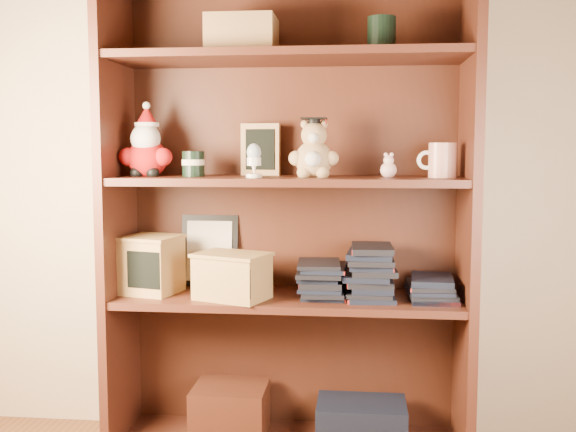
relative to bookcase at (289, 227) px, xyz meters
name	(u,v)px	position (x,y,z in m)	size (l,w,h in m)	color
bookcase	(289,227)	(0.00, 0.00, 0.00)	(1.20, 0.35, 1.60)	#4A2115
shelf_lower	(288,299)	(0.00, -0.05, -0.24)	(1.14, 0.33, 0.02)	#4A2115
shelf_upper	(288,181)	(0.00, -0.05, 0.16)	(1.14, 0.33, 0.02)	#4A2115
santa_plush	(147,148)	(-0.47, -0.06, 0.26)	(0.18, 0.13, 0.26)	#A50F0F
teachers_tin	(193,164)	(-0.32, -0.05, 0.21)	(0.08, 0.08, 0.08)	black
chalkboard_plaque	(261,150)	(-0.11, 0.06, 0.26)	(0.14, 0.09, 0.18)	#9E7547
egg_cup	(254,159)	(-0.10, -0.13, 0.23)	(0.05, 0.05, 0.11)	white
grad_teddy_bear	(314,154)	(0.09, -0.06, 0.25)	(0.16, 0.14, 0.20)	tan
pink_figurine	(389,168)	(0.33, -0.05, 0.20)	(0.05, 0.05, 0.08)	beige
teacher_mug	(442,160)	(0.50, -0.05, 0.23)	(0.13, 0.09, 0.11)	silver
certificate_frame	(210,251)	(-0.30, 0.09, -0.10)	(0.20, 0.05, 0.26)	black
treats_box	(152,264)	(-0.47, -0.05, -0.13)	(0.22, 0.22, 0.20)	#B5894A
pencils_box	(232,276)	(-0.17, -0.12, -0.15)	(0.28, 0.24, 0.15)	#B5894A
book_stack_left	(322,278)	(0.12, -0.05, -0.16)	(0.14, 0.20, 0.13)	black
book_stack_mid	(370,274)	(0.28, -0.05, -0.15)	(0.14, 0.20, 0.16)	black
book_stack_right	(431,287)	(0.47, -0.05, -0.19)	(0.14, 0.20, 0.08)	black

